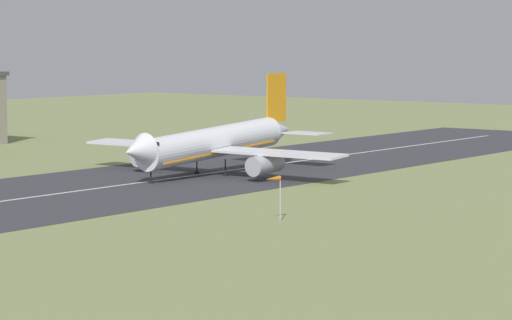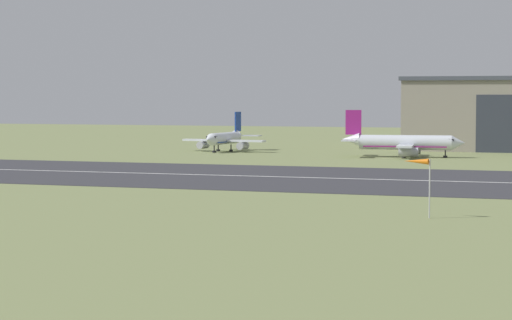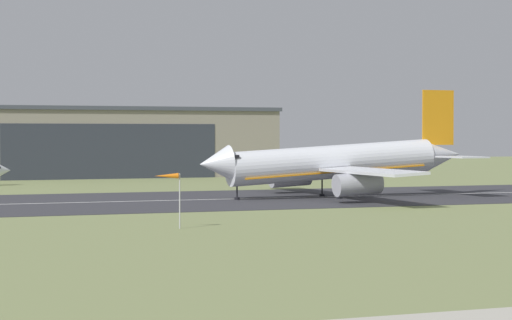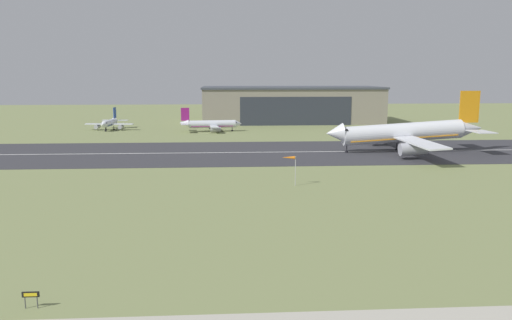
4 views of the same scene
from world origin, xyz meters
The scene contains 4 objects.
ground_plane centered at (0.00, 64.66, 0.00)m, with size 608.85×608.85×0.00m, color #7A8451.
hangar_building centered at (36.92, 222.62, 8.26)m, with size 82.58×35.10×16.48m.
airplane_landing centered at (56.69, 127.51, 5.47)m, with size 45.80×54.31×17.40m.
windsock_pole centered at (18.53, 85.91, 5.36)m, with size 2.79×0.95×5.96m.
Camera 3 is at (-8.65, -17.23, 10.11)m, focal length 70.00 mm.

